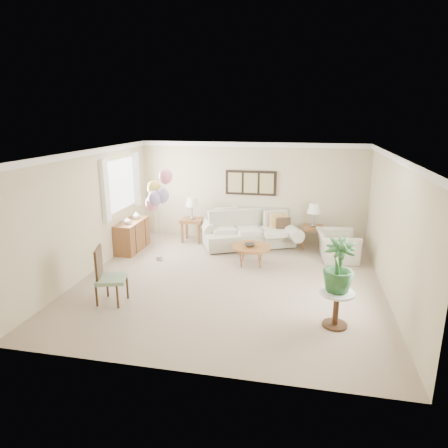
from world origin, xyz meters
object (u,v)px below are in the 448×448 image
coffee_table (251,247)px  armchair (337,246)px  sofa (249,232)px  balloon_cluster (158,193)px  accent_chair (107,275)px

coffee_table → armchair: (1.91, 0.75, -0.08)m
sofa → balloon_cluster: bearing=-141.8°
armchair → accent_chair: bearing=120.2°
sofa → accent_chair: 4.23m
sofa → coffee_table: bearing=-79.9°
accent_chair → balloon_cluster: 2.48m
sofa → armchair: 2.22m
coffee_table → balloon_cluster: (-2.11, -0.15, 1.19)m
sofa → accent_chair: (-2.03, -3.71, 0.17)m
armchair → accent_chair: 5.23m
armchair → coffee_table: bearing=104.9°
coffee_table → sofa: bearing=100.1°
sofa → armchair: sofa is taller
armchair → accent_chair: size_ratio=0.99×
coffee_table → armchair: 2.06m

